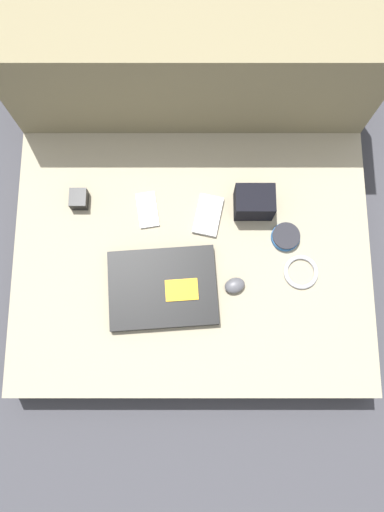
# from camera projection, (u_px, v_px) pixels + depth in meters

# --- Properties ---
(ground_plane) EXTENTS (8.00, 8.00, 0.00)m
(ground_plane) POSITION_uv_depth(u_px,v_px,m) (192.00, 266.00, 1.54)
(ground_plane) COLOR #38383D
(couch_seat) EXTENTS (1.02, 0.77, 0.13)m
(couch_seat) POSITION_uv_depth(u_px,v_px,m) (192.00, 262.00, 1.48)
(couch_seat) COLOR gray
(couch_seat) RESTS_ON ground_plane
(couch_backrest) EXTENTS (1.02, 0.20, 0.48)m
(couch_backrest) POSITION_uv_depth(u_px,v_px,m) (192.00, 82.00, 1.42)
(couch_backrest) COLOR #756B4C
(couch_backrest) RESTS_ON ground_plane
(laptop) EXTENTS (0.31, 0.24, 0.03)m
(laptop) POSITION_uv_depth(u_px,v_px,m) (163.00, 288.00, 1.39)
(laptop) COLOR black
(laptop) RESTS_ON couch_seat
(computer_mouse) EXTENTS (0.07, 0.06, 0.03)m
(computer_mouse) POSITION_uv_depth(u_px,v_px,m) (235.00, 286.00, 1.39)
(computer_mouse) COLOR #4C4C51
(computer_mouse) RESTS_ON couch_seat
(speaker_puck) EXTENTS (0.08, 0.08, 0.02)m
(speaker_puck) POSITION_uv_depth(u_px,v_px,m) (286.00, 237.00, 1.42)
(speaker_puck) COLOR #1E569E
(speaker_puck) RESTS_ON couch_seat
(phone_silver) EXTENTS (0.09, 0.13, 0.01)m
(phone_silver) POSITION_uv_depth(u_px,v_px,m) (208.00, 215.00, 1.44)
(phone_silver) COLOR #B7B7BC
(phone_silver) RESTS_ON couch_seat
(phone_black) EXTENTS (0.07, 0.11, 0.01)m
(phone_black) POSITION_uv_depth(u_px,v_px,m) (148.00, 210.00, 1.45)
(phone_black) COLOR #B7B7BC
(phone_black) RESTS_ON couch_seat
(camera_pouch) EXTENTS (0.11, 0.08, 0.09)m
(camera_pouch) POSITION_uv_depth(u_px,v_px,m) (254.00, 203.00, 1.41)
(camera_pouch) COLOR black
(camera_pouch) RESTS_ON couch_seat
(charger_brick) EXTENTS (0.05, 0.05, 0.04)m
(charger_brick) POSITION_uv_depth(u_px,v_px,m) (79.00, 199.00, 1.44)
(charger_brick) COLOR black
(charger_brick) RESTS_ON couch_seat
(cable_coil) EXTENTS (0.10, 0.10, 0.01)m
(cable_coil) POSITION_uv_depth(u_px,v_px,m) (301.00, 272.00, 1.40)
(cable_coil) COLOR #B2B2B7
(cable_coil) RESTS_ON couch_seat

